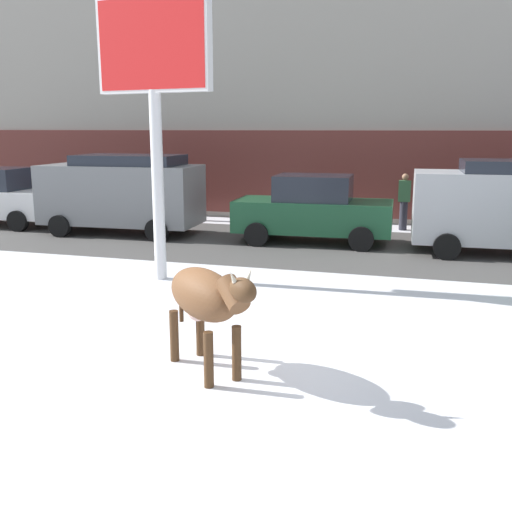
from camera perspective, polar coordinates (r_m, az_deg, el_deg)
ground_plane at (r=7.84m, az=-3.06°, el=-10.73°), size 120.00×120.00×0.00m
road_strip at (r=15.61m, az=7.04°, el=0.88°), size 60.00×5.60×0.01m
building_facade at (r=22.80m, az=10.68°, el=20.70°), size 44.00×6.10×13.00m
cow_brown at (r=7.39m, az=-4.89°, el=-4.03°), size 1.70×1.56×1.54m
billboard at (r=12.09m, az=-9.94°, el=18.04°), size 2.52×0.61×5.56m
car_grey_van at (r=17.76m, az=-12.87°, el=6.08°), size 4.68×2.27×2.32m
car_darkgreen_sedan at (r=16.04m, az=5.57°, el=4.49°), size 4.27×2.12×1.84m
car_silver_van at (r=15.63m, az=23.59°, el=4.56°), size 4.68×2.27×2.32m
pedestrian_by_cars at (r=18.56m, az=14.16°, el=5.14°), size 0.36×0.24×1.73m
pedestrian_far_left at (r=20.27m, az=-7.73°, el=5.98°), size 0.36×0.24×1.73m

